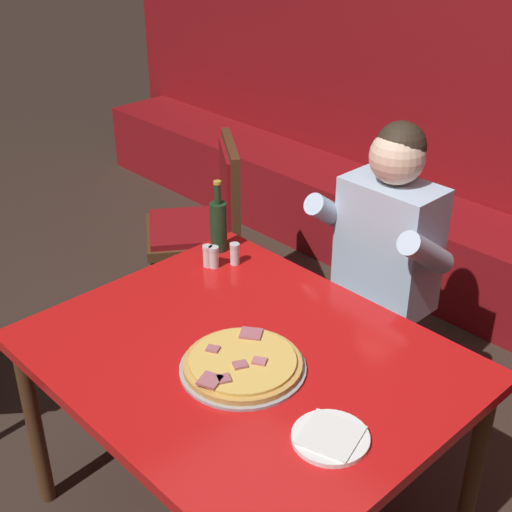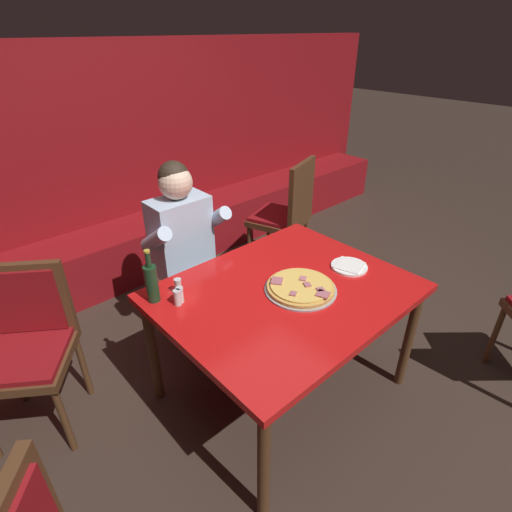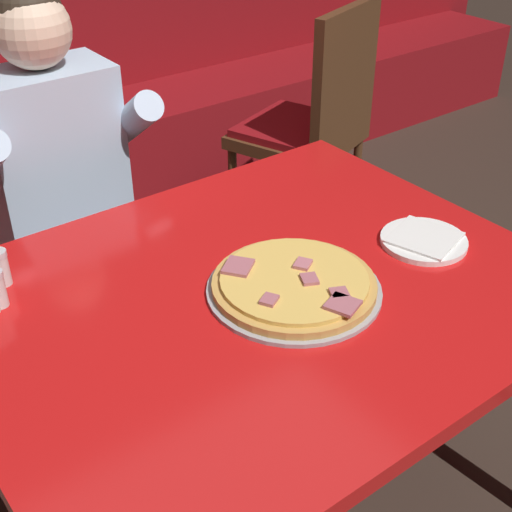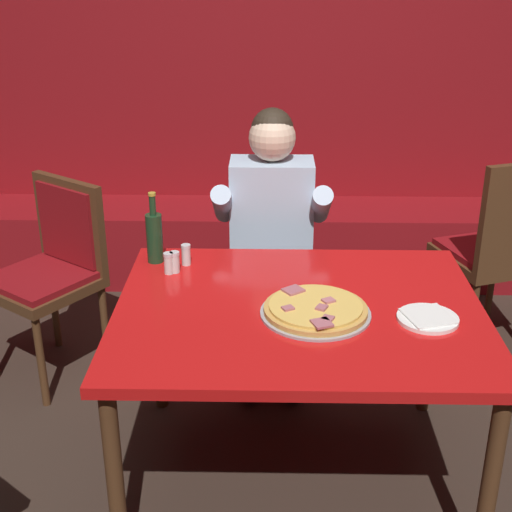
% 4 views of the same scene
% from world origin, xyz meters
% --- Properties ---
extents(main_dining_table, '(1.30, 1.05, 0.75)m').
position_xyz_m(main_dining_table, '(0.00, 0.00, 0.68)').
color(main_dining_table, '#4C2D19').
rests_on(main_dining_table, ground_plane).
extents(pizza, '(0.38, 0.38, 0.05)m').
position_xyz_m(pizza, '(0.05, -0.06, 0.77)').
color(pizza, '#9E9EA3').
rests_on(pizza, main_dining_table).
extents(plate_white_paper, '(0.21, 0.21, 0.02)m').
position_xyz_m(plate_white_paper, '(0.43, -0.09, 0.76)').
color(plate_white_paper, white).
rests_on(plate_white_paper, main_dining_table).
extents(beer_bottle, '(0.07, 0.07, 0.29)m').
position_xyz_m(beer_bottle, '(-0.57, 0.39, 0.86)').
color(beer_bottle, '#19381E').
rests_on(beer_bottle, main_dining_table).
extents(shaker_parmesan, '(0.04, 0.04, 0.09)m').
position_xyz_m(shaker_parmesan, '(-0.44, 0.36, 0.79)').
color(shaker_parmesan, silver).
rests_on(shaker_parmesan, main_dining_table).
extents(shaker_black_pepper, '(0.04, 0.04, 0.09)m').
position_xyz_m(shaker_black_pepper, '(-0.48, 0.28, 0.79)').
color(shaker_black_pepper, silver).
rests_on(shaker_black_pepper, main_dining_table).
extents(shaker_oregano, '(0.04, 0.04, 0.09)m').
position_xyz_m(shaker_oregano, '(-0.50, 0.27, 0.79)').
color(shaker_oregano, silver).
rests_on(shaker_oregano, main_dining_table).
extents(diner_seated_blue_shirt, '(0.53, 0.53, 1.27)m').
position_xyz_m(diner_seated_blue_shirt, '(-0.10, 0.78, 0.71)').
color(diner_seated_blue_shirt, black).
rests_on(diner_seated_blue_shirt, ground_plane).
extents(dining_chair_near_left, '(0.61, 0.61, 0.94)m').
position_xyz_m(dining_chair_near_left, '(-1.12, 0.78, 0.56)').
color(dining_chair_near_left, '#4C2D19').
rests_on(dining_chair_near_left, ground_plane).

